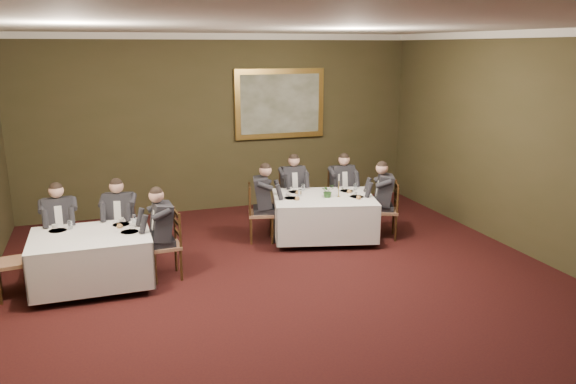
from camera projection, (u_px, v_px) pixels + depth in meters
ground at (311, 311)px, 7.11m from camera, size 10.00×10.00×0.00m
ceiling at (314, 23)px, 6.23m from camera, size 8.00×10.00×0.10m
back_wall at (223, 124)px, 11.25m from camera, size 8.00×0.10×3.50m
crown_molding at (314, 29)px, 6.25m from camera, size 8.00×10.00×0.12m
table_main at (323, 214)px, 9.67m from camera, size 1.99×1.69×0.67m
table_second at (92, 256)px, 7.73m from camera, size 1.60×1.22×0.67m
chair_main_backleft at (292, 210)px, 10.53m from camera, size 0.45×0.43×1.00m
diner_main_backleft at (293, 198)px, 10.46m from camera, size 0.43×0.49×1.35m
chair_main_backright at (341, 208)px, 10.60m from camera, size 0.45×0.43×1.00m
diner_main_backright at (341, 197)px, 10.53m from camera, size 0.42×0.49×1.35m
chair_main_endleft at (261, 225)px, 9.63m from camera, size 0.51×0.53×1.00m
diner_main_endleft at (261, 212)px, 9.57m from camera, size 0.56×0.50×1.35m
chair_main_endright at (385, 222)px, 9.79m from camera, size 0.56×0.57×1.00m
diner_main_endright at (385, 209)px, 9.73m from camera, size 0.60×0.55×1.35m
chair_sec_backleft at (63, 251)px, 8.38m from camera, size 0.46×0.44×1.00m
diner_sec_backleft at (61, 237)px, 8.32m from camera, size 0.43×0.50×1.35m
chair_sec_backright at (122, 245)px, 8.65m from camera, size 0.52×0.51×1.00m
diner_sec_backright at (121, 231)px, 8.58m from camera, size 0.49×0.55×1.35m
chair_sec_endright at (167, 259)px, 8.08m from camera, size 0.44×0.46×1.00m
diner_sec_endright at (165, 244)px, 8.02m from camera, size 0.50×0.44×1.35m
chair_sec_endleft at (13, 277)px, 7.45m from camera, size 0.47×0.49×1.00m
centerpiece at (328, 190)px, 9.52m from camera, size 0.27×0.25×0.24m
candlestick at (339, 188)px, 9.54m from camera, size 0.06×0.06×0.41m
place_setting_table_main at (297, 189)px, 9.93m from camera, size 0.33×0.31×0.14m
place_setting_table_second at (62, 227)px, 7.85m from camera, size 0.33×0.31×0.14m
painting at (280, 104)px, 11.47m from camera, size 1.89×0.09×1.41m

